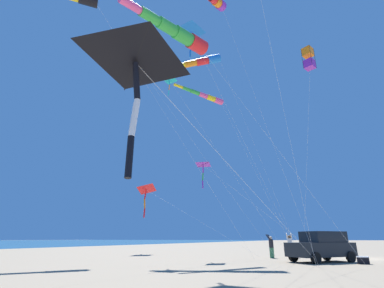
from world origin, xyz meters
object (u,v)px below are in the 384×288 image
(parked_car, at_px, (321,246))
(kite_delta_red_high_left, at_px, (190,33))
(kite_box_small_distant, at_px, (309,59))
(kite_windsock_rainbow_low_near, at_px, (216,1))
(kite_windsock_black_fish_shape, at_px, (199,62))
(kite_delta_long_streamer_right, at_px, (170,81))
(kite_delta_white_trailing, at_px, (203,165))
(kite_windsock_magenta_far_left, at_px, (117,53))
(person_adult_flyer, at_px, (290,244))
(cooler_box, at_px, (363,260))
(kite_delta_orange_high_right, at_px, (146,190))
(kite_delta_teal_far_right, at_px, (136,62))
(kite_windsock_blue_topmost, at_px, (206,96))
(person_child_green_jacket, at_px, (271,245))
(kite_windsock_long_streamer_left, at_px, (178,33))

(parked_car, distance_m, kite_delta_red_high_left, 18.84)
(kite_box_small_distant, bearing_deg, kite_windsock_rainbow_low_near, -139.32)
(kite_windsock_black_fish_shape, xyz_separation_m, kite_delta_long_streamer_right, (-1.95, -2.51, -3.09))
(kite_windsock_rainbow_low_near, relative_size, kite_delta_long_streamer_right, 1.23)
(parked_car, xyz_separation_m, kite_delta_white_trailing, (-7.80, -0.65, 6.01))
(kite_box_small_distant, bearing_deg, kite_windsock_magenta_far_left, -174.73)
(kite_windsock_black_fish_shape, bearing_deg, parked_car, -11.37)
(person_adult_flyer, height_order, kite_delta_white_trailing, kite_delta_white_trailing)
(cooler_box, relative_size, kite_delta_orange_high_right, 0.05)
(person_adult_flyer, height_order, kite_delta_teal_far_right, kite_delta_teal_far_right)
(kite_delta_red_high_left, height_order, kite_delta_long_streamer_right, kite_delta_red_high_left)
(kite_delta_red_high_left, relative_size, kite_windsock_blue_topmost, 1.32)
(person_child_green_jacket, relative_size, kite_windsock_blue_topmost, 0.13)
(kite_windsock_long_streamer_left, relative_size, kite_delta_orange_high_right, 1.03)
(kite_delta_teal_far_right, relative_size, kite_delta_red_high_left, 0.89)
(person_adult_flyer, height_order, kite_windsock_blue_topmost, kite_windsock_blue_topmost)
(kite_delta_orange_high_right, distance_m, kite_box_small_distant, 20.25)
(person_adult_flyer, height_order, kite_windsock_magenta_far_left, kite_windsock_magenta_far_left)
(person_adult_flyer, distance_m, kite_delta_teal_far_right, 20.98)
(person_adult_flyer, xyz_separation_m, kite_delta_long_streamer_right, (-8.73, -4.79, 14.32))
(kite_windsock_long_streamer_left, distance_m, kite_delta_long_streamer_right, 10.02)
(kite_windsock_black_fish_shape, relative_size, kite_delta_white_trailing, 2.26)
(parked_car, distance_m, kite_windsock_blue_topmost, 14.83)
(kite_delta_orange_high_right, distance_m, kite_delta_red_high_left, 16.63)
(kite_delta_red_high_left, distance_m, kite_box_small_distant, 9.93)
(cooler_box, xyz_separation_m, kite_delta_long_streamer_right, (-13.14, -0.02, 15.11))
(parked_car, height_order, kite_delta_red_high_left, kite_delta_red_high_left)
(kite_windsock_blue_topmost, distance_m, kite_delta_long_streamer_right, 3.77)
(kite_delta_orange_high_right, height_order, kite_windsock_magenta_far_left, kite_windsock_magenta_far_left)
(kite_delta_red_high_left, bearing_deg, kite_windsock_blue_topmost, 90.40)
(kite_delta_long_streamer_right, xyz_separation_m, kite_delta_white_trailing, (3.20, 0.04, -8.37))
(parked_car, distance_m, cooler_box, 2.35)
(kite_delta_red_high_left, bearing_deg, kite_windsock_rainbow_low_near, -26.42)
(kite_delta_red_high_left, height_order, kite_windsock_blue_topmost, kite_delta_red_high_left)
(parked_car, xyz_separation_m, kite_windsock_magenta_far_left, (-17.26, -0.97, 19.05))
(kite_windsock_blue_topmost, bearing_deg, parked_car, -2.28)
(person_adult_flyer, height_order, kite_delta_red_high_left, kite_delta_red_high_left)
(parked_car, xyz_separation_m, kite_delta_red_high_left, (-7.82, -3.17, 16.84))
(kite_delta_orange_high_right, distance_m, kite_windsock_magenta_far_left, 14.87)
(kite_box_small_distant, bearing_deg, kite_delta_orange_high_right, 165.92)
(kite_windsock_magenta_far_left, bearing_deg, kite_windsock_rainbow_low_near, -16.26)
(kite_windsock_black_fish_shape, bearing_deg, kite_delta_long_streamer_right, -127.84)
(kite_delta_teal_far_right, bearing_deg, kite_delta_orange_high_right, 121.73)
(kite_delta_teal_far_right, distance_m, kite_box_small_distant, 20.33)
(person_adult_flyer, relative_size, person_child_green_jacket, 1.06)
(parked_car, xyz_separation_m, kite_delta_orange_high_right, (-16.70, 5.14, 5.51))
(kite_windsock_blue_topmost, height_order, kite_delta_long_streamer_right, kite_delta_long_streamer_right)
(cooler_box, distance_m, kite_delta_red_high_left, 20.36)
(kite_delta_teal_far_right, xyz_separation_m, kite_windsock_magenta_far_left, (-13.88, 15.44, 14.77))
(person_child_green_jacket, relative_size, kite_windsock_long_streamer_left, 0.13)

